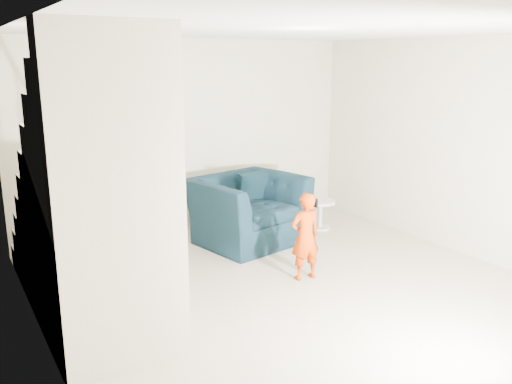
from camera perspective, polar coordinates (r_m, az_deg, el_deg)
floor at (r=5.83m, az=4.89°, el=-10.78°), size 5.50×5.50×0.00m
ceiling at (r=5.31m, az=5.50°, el=16.78°), size 5.50×5.50×0.00m
back_wall at (r=7.77m, az=-6.87°, el=5.80°), size 5.00×0.00×5.00m
left_wall at (r=4.46m, az=-21.85°, el=-1.09°), size 0.00×5.50×5.50m
right_wall at (r=7.15m, az=21.67°, el=4.23°), size 0.00×5.50×5.50m
armchair at (r=7.30m, az=-0.87°, el=-1.90°), size 1.57×1.44×0.89m
toddler at (r=6.07m, az=5.21°, el=-4.68°), size 0.38×0.26×1.00m
side_table at (r=7.94m, az=6.76°, el=-1.85°), size 0.43×0.43×0.43m
staircase at (r=5.17m, az=-17.01°, el=-3.34°), size 1.02×3.03×3.62m
cushion at (r=7.55m, az=-0.43°, el=0.55°), size 0.43×0.21×0.43m
throw at (r=7.05m, az=-5.11°, el=-1.55°), size 0.06×0.55×0.62m
phone at (r=6.03m, az=6.32°, el=-1.15°), size 0.02×0.05×0.10m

